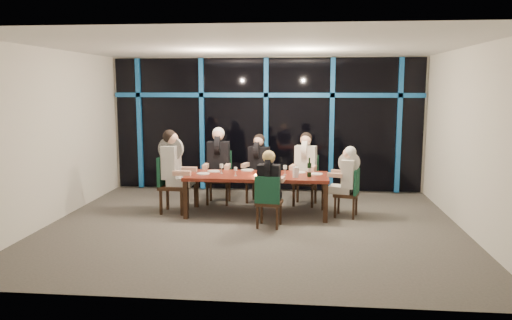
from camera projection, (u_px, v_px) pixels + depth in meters
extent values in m
plane|color=#59554F|center=(253.00, 226.00, 8.48)|extent=(7.00, 7.00, 0.00)
cube|color=silver|center=(266.00, 125.00, 11.21)|extent=(7.00, 0.04, 3.00)
cube|color=silver|center=(223.00, 168.00, 5.31)|extent=(7.00, 0.04, 3.00)
cube|color=silver|center=(51.00, 136.00, 8.60)|extent=(0.04, 6.00, 3.00)
cube|color=silver|center=(471.00, 141.00, 7.92)|extent=(0.04, 6.00, 3.00)
cube|color=white|center=(252.00, 46.00, 8.04)|extent=(7.00, 6.00, 0.04)
cube|color=black|center=(266.00, 125.00, 11.15)|extent=(6.86, 0.04, 2.94)
cube|color=#13549A|center=(140.00, 124.00, 11.38)|extent=(0.10, 0.10, 2.94)
cube|color=#13549A|center=(202.00, 124.00, 11.24)|extent=(0.10, 0.10, 2.94)
cube|color=#13549A|center=(266.00, 125.00, 11.10)|extent=(0.10, 0.10, 2.94)
cube|color=#13549A|center=(332.00, 125.00, 10.96)|extent=(0.10, 0.10, 2.94)
cube|color=#13549A|center=(399.00, 126.00, 10.82)|extent=(0.10, 0.10, 2.94)
cube|color=#13549A|center=(266.00, 95.00, 11.00)|extent=(6.86, 0.10, 0.10)
cube|color=#FF2D14|center=(316.00, 95.00, 11.25)|extent=(0.60, 0.05, 0.35)
cube|color=maroon|center=(257.00, 176.00, 9.16)|extent=(2.60, 1.00, 0.06)
cube|color=black|center=(186.00, 200.00, 8.90)|extent=(0.08, 0.08, 0.69)
cube|color=black|center=(326.00, 203.00, 8.66)|extent=(0.08, 0.08, 0.69)
cube|color=black|center=(196.00, 190.00, 9.77)|extent=(0.08, 0.08, 0.69)
cube|color=black|center=(324.00, 192.00, 9.53)|extent=(0.08, 0.08, 0.69)
cube|color=#311C10|center=(218.00, 180.00, 10.06)|extent=(0.50, 0.50, 0.06)
cube|color=#184C34|center=(220.00, 164.00, 10.23)|extent=(0.49, 0.06, 0.54)
cube|color=#311C10|center=(207.00, 194.00, 9.93)|extent=(0.04, 0.04, 0.45)
cube|color=#311C10|center=(227.00, 194.00, 9.90)|extent=(0.04, 0.04, 0.45)
cube|color=#311C10|center=(211.00, 190.00, 10.31)|extent=(0.04, 0.04, 0.45)
cube|color=#311C10|center=(229.00, 190.00, 10.28)|extent=(0.04, 0.04, 0.45)
cube|color=#311C10|center=(258.00, 181.00, 10.16)|extent=(0.55, 0.55, 0.06)
cube|color=#184C34|center=(262.00, 167.00, 10.30)|extent=(0.44, 0.17, 0.49)
cube|color=#311C10|center=(247.00, 193.00, 10.09)|extent=(0.05, 0.05, 0.41)
cube|color=#311C10|center=(263.00, 195.00, 9.96)|extent=(0.05, 0.05, 0.41)
cube|color=#311C10|center=(254.00, 190.00, 10.42)|extent=(0.05, 0.05, 0.41)
cube|color=#311C10|center=(269.00, 191.00, 10.29)|extent=(0.05, 0.05, 0.41)
cube|color=#311C10|center=(305.00, 182.00, 9.92)|extent=(0.54, 0.54, 0.06)
cube|color=#184C34|center=(307.00, 167.00, 10.07)|extent=(0.46, 0.14, 0.51)
cube|color=#311C10|center=(294.00, 196.00, 9.84)|extent=(0.05, 0.05, 0.43)
cube|color=#311C10|center=(312.00, 197.00, 9.73)|extent=(0.05, 0.05, 0.43)
cube|color=#311C10|center=(298.00, 192.00, 10.18)|extent=(0.05, 0.05, 0.43)
cube|color=#311C10|center=(316.00, 193.00, 10.08)|extent=(0.05, 0.05, 0.43)
cube|color=#311C10|center=(174.00, 187.00, 9.33)|extent=(0.51, 0.51, 0.07)
cube|color=#184C34|center=(162.00, 171.00, 9.31)|extent=(0.07, 0.50, 0.55)
cube|color=#311C10|center=(182.00, 203.00, 9.15)|extent=(0.05, 0.05, 0.46)
cube|color=#311C10|center=(188.00, 198.00, 9.53)|extent=(0.05, 0.05, 0.46)
cube|color=#311C10|center=(161.00, 203.00, 9.20)|extent=(0.05, 0.05, 0.46)
cube|color=#311C10|center=(168.00, 198.00, 9.59)|extent=(0.05, 0.05, 0.46)
cube|color=#311C10|center=(346.00, 195.00, 9.05)|extent=(0.50, 0.50, 0.05)
cube|color=#184C34|center=(357.00, 182.00, 8.95)|extent=(0.15, 0.41, 0.46)
cube|color=#311C10|center=(339.00, 204.00, 9.29)|extent=(0.04, 0.04, 0.38)
cube|color=#311C10|center=(335.00, 208.00, 8.98)|extent=(0.04, 0.04, 0.38)
cube|color=#311C10|center=(356.00, 205.00, 9.18)|extent=(0.04, 0.04, 0.38)
cube|color=#311C10|center=(353.00, 209.00, 8.87)|extent=(0.04, 0.04, 0.38)
cube|color=#311C10|center=(269.00, 203.00, 8.39)|extent=(0.46, 0.46, 0.06)
cube|color=#184C34|center=(267.00, 191.00, 8.18)|extent=(0.42, 0.10, 0.46)
cube|color=#311C10|center=(280.00, 214.00, 8.55)|extent=(0.04, 0.04, 0.39)
cube|color=#311C10|center=(262.00, 213.00, 8.62)|extent=(0.04, 0.04, 0.39)
cube|color=#311C10|center=(277.00, 219.00, 8.23)|extent=(0.04, 0.04, 0.39)
cube|color=#311C10|center=(257.00, 217.00, 8.30)|extent=(0.04, 0.04, 0.39)
cube|color=black|center=(217.00, 175.00, 9.92)|extent=(0.40, 0.46, 0.15)
cube|color=black|center=(218.00, 157.00, 10.04)|extent=(0.44, 0.27, 0.61)
cylinder|color=black|center=(218.00, 145.00, 10.00)|extent=(0.12, 0.46, 0.45)
sphere|color=tan|center=(218.00, 135.00, 9.95)|extent=(0.23, 0.23, 0.23)
sphere|color=silver|center=(218.00, 133.00, 9.99)|extent=(0.25, 0.25, 0.25)
cube|color=tan|center=(206.00, 166.00, 9.82)|extent=(0.09, 0.33, 0.09)
cube|color=tan|center=(227.00, 167.00, 9.79)|extent=(0.09, 0.33, 0.09)
cube|color=black|center=(256.00, 177.00, 10.03)|extent=(0.46, 0.50, 0.14)
cube|color=black|center=(259.00, 160.00, 10.13)|extent=(0.44, 0.34, 0.55)
cylinder|color=black|center=(259.00, 150.00, 10.10)|extent=(0.21, 0.42, 0.41)
sphere|color=tan|center=(259.00, 141.00, 10.05)|extent=(0.21, 0.21, 0.21)
sphere|color=black|center=(259.00, 139.00, 10.08)|extent=(0.23, 0.23, 0.23)
cube|color=tan|center=(246.00, 165.00, 10.00)|extent=(0.16, 0.31, 0.08)
cube|color=tan|center=(264.00, 166.00, 9.85)|extent=(0.16, 0.31, 0.08)
cube|color=silver|center=(304.00, 178.00, 9.79)|extent=(0.45, 0.49, 0.14)
cube|color=silver|center=(306.00, 160.00, 9.89)|extent=(0.45, 0.32, 0.57)
cylinder|color=silver|center=(306.00, 149.00, 9.86)|extent=(0.19, 0.44, 0.43)
sphere|color=tan|center=(306.00, 140.00, 9.81)|extent=(0.21, 0.21, 0.21)
sphere|color=black|center=(306.00, 138.00, 9.85)|extent=(0.24, 0.24, 0.24)
cube|color=tan|center=(293.00, 167.00, 9.74)|extent=(0.14, 0.32, 0.08)
cube|color=tan|center=(313.00, 168.00, 9.62)|extent=(0.14, 0.32, 0.08)
cube|color=black|center=(181.00, 181.00, 9.29)|extent=(0.48, 0.41, 0.15)
cube|color=black|center=(171.00, 162.00, 9.26)|extent=(0.28, 0.45, 0.62)
cylinder|color=black|center=(171.00, 149.00, 9.23)|extent=(0.47, 0.13, 0.46)
sphere|color=tan|center=(172.00, 138.00, 9.20)|extent=(0.23, 0.23, 0.23)
sphere|color=black|center=(169.00, 136.00, 9.20)|extent=(0.25, 0.25, 0.25)
cube|color=tan|center=(182.00, 173.00, 9.04)|extent=(0.33, 0.10, 0.09)
cube|color=tan|center=(188.00, 169.00, 9.47)|extent=(0.33, 0.10, 0.09)
cube|color=silver|center=(340.00, 189.00, 9.07)|extent=(0.45, 0.41, 0.13)
cube|color=silver|center=(349.00, 173.00, 8.98)|extent=(0.30, 0.41, 0.51)
cylinder|color=silver|center=(349.00, 162.00, 8.95)|extent=(0.39, 0.18, 0.38)
sphere|color=tan|center=(348.00, 153.00, 8.93)|extent=(0.19, 0.19, 0.19)
sphere|color=silver|center=(350.00, 152.00, 8.91)|extent=(0.21, 0.21, 0.21)
cube|color=tan|center=(339.00, 172.00, 9.22)|extent=(0.28, 0.14, 0.07)
cube|color=tan|center=(335.00, 175.00, 8.89)|extent=(0.28, 0.14, 0.07)
cube|color=black|center=(270.00, 196.00, 8.49)|extent=(0.38, 0.42, 0.13)
cube|color=black|center=(269.00, 180.00, 8.30)|extent=(0.39, 0.26, 0.52)
cylinder|color=black|center=(269.00, 168.00, 8.27)|extent=(0.14, 0.40, 0.39)
sphere|color=tan|center=(269.00, 158.00, 8.26)|extent=(0.19, 0.19, 0.19)
sphere|color=tan|center=(269.00, 157.00, 8.22)|extent=(0.21, 0.21, 0.21)
cube|color=tan|center=(282.00, 179.00, 8.48)|extent=(0.11, 0.28, 0.07)
cube|color=tan|center=(261.00, 179.00, 8.56)|extent=(0.11, 0.28, 0.07)
cylinder|color=white|center=(214.00, 171.00, 9.47)|extent=(0.24, 0.24, 0.01)
cylinder|color=white|center=(247.00, 170.00, 9.60)|extent=(0.24, 0.24, 0.01)
cylinder|color=white|center=(299.00, 172.00, 9.35)|extent=(0.24, 0.24, 0.01)
cylinder|color=white|center=(203.00, 174.00, 9.21)|extent=(0.24, 0.24, 0.01)
cylinder|color=white|center=(316.00, 174.00, 9.19)|extent=(0.24, 0.24, 0.01)
cylinder|color=white|center=(275.00, 177.00, 8.88)|extent=(0.24, 0.24, 0.01)
cylinder|color=black|center=(309.00, 170.00, 8.91)|extent=(0.08, 0.08, 0.25)
cylinder|color=black|center=(309.00, 160.00, 8.89)|extent=(0.03, 0.03, 0.09)
cylinder|color=silver|center=(309.00, 170.00, 8.91)|extent=(0.08, 0.08, 0.07)
cylinder|color=silver|center=(296.00, 172.00, 8.86)|extent=(0.10, 0.10, 0.19)
cylinder|color=silver|center=(299.00, 171.00, 8.85)|extent=(0.01, 0.01, 0.13)
cylinder|color=#FEA24C|center=(255.00, 175.00, 9.00)|extent=(0.05, 0.05, 0.03)
cylinder|color=white|center=(236.00, 176.00, 9.04)|extent=(0.06, 0.06, 0.01)
cylinder|color=white|center=(236.00, 173.00, 9.04)|extent=(0.01, 0.01, 0.09)
cylinder|color=white|center=(235.00, 169.00, 9.02)|extent=(0.06, 0.06, 0.06)
cylinder|color=white|center=(262.00, 174.00, 9.24)|extent=(0.06, 0.06, 0.01)
cylinder|color=white|center=(262.00, 171.00, 9.24)|extent=(0.01, 0.01, 0.10)
cylinder|color=white|center=(262.00, 166.00, 9.22)|extent=(0.07, 0.07, 0.07)
cylinder|color=silver|center=(285.00, 175.00, 9.12)|extent=(0.06, 0.06, 0.01)
cylinder|color=silver|center=(285.00, 172.00, 9.11)|extent=(0.01, 0.01, 0.10)
cylinder|color=silver|center=(285.00, 167.00, 9.10)|extent=(0.07, 0.07, 0.07)
cylinder|color=silver|center=(222.00, 173.00, 9.28)|extent=(0.06, 0.06, 0.01)
cylinder|color=silver|center=(222.00, 170.00, 9.28)|extent=(0.01, 0.01, 0.10)
cylinder|color=silver|center=(221.00, 166.00, 9.26)|extent=(0.07, 0.07, 0.07)
cylinder|color=silver|center=(310.00, 173.00, 9.28)|extent=(0.06, 0.06, 0.01)
cylinder|color=silver|center=(310.00, 171.00, 9.27)|extent=(0.01, 0.01, 0.09)
cylinder|color=silver|center=(310.00, 167.00, 9.26)|extent=(0.06, 0.06, 0.06)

